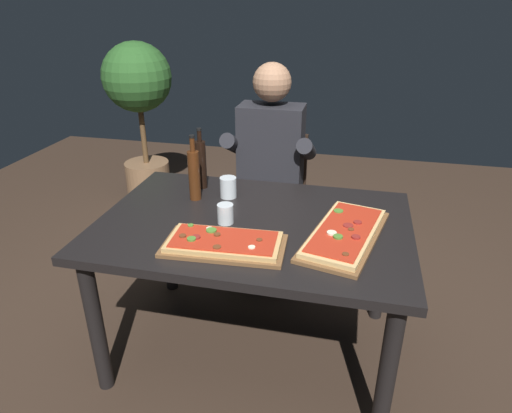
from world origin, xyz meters
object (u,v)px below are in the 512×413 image
at_px(diner_chair, 273,196).
at_px(seated_diner, 269,165).
at_px(wine_bottle_dark, 201,164).
at_px(tumbler_far_side, 228,188).
at_px(dining_table, 254,239).
at_px(pizza_rectangular_left, 345,233).
at_px(pizza_rectangular_front, 224,243).
at_px(potted_plant_corner, 140,104).
at_px(tumbler_near_camera, 225,214).
at_px(oil_bottle_amber, 194,174).

bearing_deg(diner_chair, seated_diner, -90.00).
bearing_deg(wine_bottle_dark, tumbler_far_side, -27.10).
relative_size(dining_table, diner_chair, 1.61).
bearing_deg(pizza_rectangular_left, wine_bottle_dark, 153.47).
xyz_separation_m(wine_bottle_dark, diner_chair, (0.28, 0.53, -0.39)).
bearing_deg(diner_chair, pizza_rectangular_front, -89.37).
distance_m(pizza_rectangular_front, seated_diner, 0.99).
relative_size(pizza_rectangular_front, diner_chair, 0.58).
bearing_deg(seated_diner, dining_table, -84.18).
xyz_separation_m(pizza_rectangular_front, potted_plant_corner, (-1.25, 1.82, 0.10)).
xyz_separation_m(pizza_rectangular_front, pizza_rectangular_left, (0.47, 0.19, 0.00)).
distance_m(wine_bottle_dark, tumbler_far_side, 0.21).
relative_size(pizza_rectangular_left, tumbler_far_side, 5.94).
distance_m(tumbler_far_side, potted_plant_corner, 1.75).
xyz_separation_m(dining_table, tumbler_far_side, (-0.19, 0.23, 0.14)).
bearing_deg(potted_plant_corner, diner_chair, -29.86).
bearing_deg(potted_plant_corner, seated_diner, -33.86).
relative_size(pizza_rectangular_front, tumbler_near_camera, 5.70).
height_order(pizza_rectangular_left, oil_bottle_amber, oil_bottle_amber).
height_order(oil_bottle_amber, potted_plant_corner, potted_plant_corner).
height_order(dining_table, diner_chair, diner_chair).
xyz_separation_m(dining_table, wine_bottle_dark, (-0.36, 0.32, 0.23)).
bearing_deg(oil_bottle_amber, potted_plant_corner, 124.96).
bearing_deg(pizza_rectangular_front, pizza_rectangular_left, 22.29).
relative_size(seated_diner, potted_plant_corner, 0.99).
bearing_deg(diner_chair, oil_bottle_amber, -111.17).
height_order(oil_bottle_amber, seated_diner, seated_diner).
xyz_separation_m(tumbler_near_camera, diner_chair, (0.04, 0.90, -0.30)).
relative_size(pizza_rectangular_left, seated_diner, 0.46).
distance_m(wine_bottle_dark, seated_diner, 0.52).
relative_size(dining_table, pizza_rectangular_front, 2.77).
bearing_deg(wine_bottle_dark, seated_diner, 55.81).
bearing_deg(pizza_rectangular_front, tumbler_far_side, 104.12).
height_order(pizza_rectangular_left, potted_plant_corner, potted_plant_corner).
height_order(tumbler_near_camera, potted_plant_corner, potted_plant_corner).
xyz_separation_m(tumbler_near_camera, potted_plant_corner, (-1.19, 1.61, 0.08)).
relative_size(oil_bottle_amber, diner_chair, 0.38).
distance_m(dining_table, wine_bottle_dark, 0.53).
relative_size(wine_bottle_dark, diner_chair, 0.37).
xyz_separation_m(pizza_rectangular_front, oil_bottle_amber, (-0.28, 0.43, 0.11)).
xyz_separation_m(pizza_rectangular_left, oil_bottle_amber, (-0.75, 0.23, 0.11)).
height_order(dining_table, wine_bottle_dark, wine_bottle_dark).
bearing_deg(oil_bottle_amber, dining_table, -27.01).
distance_m(dining_table, pizza_rectangular_front, 0.29).
relative_size(oil_bottle_amber, seated_diner, 0.25).
relative_size(tumbler_near_camera, diner_chair, 0.10).
relative_size(dining_table, oil_bottle_amber, 4.25).
bearing_deg(seated_diner, pizza_rectangular_left, -58.73).
bearing_deg(oil_bottle_amber, pizza_rectangular_left, -17.38).
bearing_deg(oil_bottle_amber, pizza_rectangular_front, -57.11).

